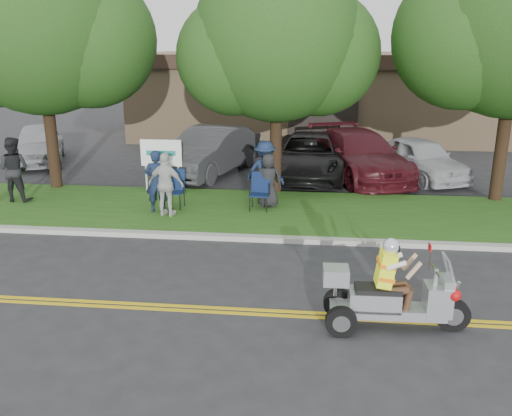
# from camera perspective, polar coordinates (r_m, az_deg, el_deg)

# --- Properties ---
(ground) EXTENTS (120.00, 120.00, 0.00)m
(ground) POSITION_cam_1_polar(r_m,az_deg,el_deg) (10.21, -3.82, -9.38)
(ground) COLOR #28282B
(ground) RESTS_ON ground
(centerline_near) EXTENTS (60.00, 0.10, 0.01)m
(centerline_near) POSITION_cam_1_polar(r_m,az_deg,el_deg) (9.70, -4.42, -10.87)
(centerline_near) COLOR gold
(centerline_near) RESTS_ON ground
(centerline_far) EXTENTS (60.00, 0.10, 0.01)m
(centerline_far) POSITION_cam_1_polar(r_m,az_deg,el_deg) (9.84, -4.25, -10.43)
(centerline_far) COLOR gold
(centerline_far) RESTS_ON ground
(curb) EXTENTS (60.00, 0.25, 0.12)m
(curb) POSITION_cam_1_polar(r_m,az_deg,el_deg) (12.95, -1.52, -3.15)
(curb) COLOR #A8A89E
(curb) RESTS_ON ground
(grass_verge) EXTENTS (60.00, 4.00, 0.10)m
(grass_verge) POSITION_cam_1_polar(r_m,az_deg,el_deg) (14.97, -0.43, -0.33)
(grass_verge) COLOR #224E14
(grass_verge) RESTS_ON ground
(commercial_building) EXTENTS (18.00, 8.20, 4.00)m
(commercial_building) POSITION_cam_1_polar(r_m,az_deg,el_deg) (28.08, 7.01, 11.83)
(commercial_building) COLOR #9E7F5B
(commercial_building) RESTS_ON ground
(tree_left) EXTENTS (6.62, 5.40, 7.78)m
(tree_left) POSITION_cam_1_polar(r_m,az_deg,el_deg) (17.95, -21.60, 16.96)
(tree_left) COLOR #332114
(tree_left) RESTS_ON ground
(tree_mid) EXTENTS (5.88, 4.80, 7.05)m
(tree_mid) POSITION_cam_1_polar(r_m,az_deg,el_deg) (16.26, 2.41, 16.72)
(tree_mid) COLOR #332114
(tree_mid) RESTS_ON ground
(business_sign) EXTENTS (1.25, 0.06, 1.75)m
(business_sign) POSITION_cam_1_polar(r_m,az_deg,el_deg) (16.57, -9.93, 5.42)
(business_sign) COLOR silver
(business_sign) RESTS_ON ground
(trike_scooter) EXTENTS (2.42, 0.81, 1.58)m
(trike_scooter) POSITION_cam_1_polar(r_m,az_deg,el_deg) (9.21, 13.83, -9.14)
(trike_scooter) COLOR black
(trike_scooter) RESTS_ON ground
(lawn_chair_a) EXTENTS (0.57, 0.59, 1.05)m
(lawn_chair_a) POSITION_cam_1_polar(r_m,az_deg,el_deg) (15.24, -8.60, 2.31)
(lawn_chair_a) COLOR black
(lawn_chair_a) RESTS_ON grass_verge
(lawn_chair_b) EXTENTS (0.57, 0.59, 1.01)m
(lawn_chair_b) POSITION_cam_1_polar(r_m,az_deg,el_deg) (14.88, 0.45, 2.04)
(lawn_chair_b) COLOR black
(lawn_chair_b) RESTS_ON grass_verge
(spectator_adult_left) EXTENTS (0.67, 0.49, 1.70)m
(spectator_adult_left) POSITION_cam_1_polar(r_m,az_deg,el_deg) (14.79, -10.43, 2.78)
(spectator_adult_left) COLOR #15203B
(spectator_adult_left) RESTS_ON grass_verge
(spectator_adult_mid) EXTENTS (0.92, 0.72, 1.86)m
(spectator_adult_mid) POSITION_cam_1_polar(r_m,az_deg,el_deg) (17.05, -24.14, 3.74)
(spectator_adult_mid) COLOR black
(spectator_adult_mid) RESTS_ON grass_verge
(spectator_adult_right) EXTENTS (1.05, 0.59, 1.70)m
(spectator_adult_right) POSITION_cam_1_polar(r_m,az_deg,el_deg) (14.42, -9.43, 2.46)
(spectator_adult_right) COLOR beige
(spectator_adult_right) RESTS_ON grass_verge
(spectator_chair_a) EXTENTS (1.31, 1.03, 1.78)m
(spectator_chair_a) POSITION_cam_1_polar(r_m,az_deg,el_deg) (15.47, 0.96, 3.85)
(spectator_chair_a) COLOR #182544
(spectator_chair_a) RESTS_ON grass_verge
(spectator_chair_b) EXTENTS (0.77, 0.54, 1.51)m
(spectator_chair_b) POSITION_cam_1_polar(r_m,az_deg,el_deg) (15.05, 1.30, 2.94)
(spectator_chair_b) COLOR black
(spectator_chair_b) RESTS_ON grass_verge
(parked_car_far_left) EXTENTS (3.35, 4.69, 1.48)m
(parked_car_far_left) POSITION_cam_1_polar(r_m,az_deg,el_deg) (22.81, -21.90, 6.30)
(parked_car_far_left) COLOR #A0A2A7
(parked_car_far_left) RESTS_ON ground
(parked_car_left) EXTENTS (3.20, 5.29, 1.65)m
(parked_car_left) POSITION_cam_1_polar(r_m,az_deg,el_deg) (19.33, -4.85, 5.97)
(parked_car_left) COLOR #343437
(parked_car_left) RESTS_ON ground
(parked_car_mid) EXTENTS (2.79, 5.48, 1.48)m
(parked_car_mid) POSITION_cam_1_polar(r_m,az_deg,el_deg) (19.01, 5.63, 5.50)
(parked_car_mid) COLOR black
(parked_car_mid) RESTS_ON ground
(parked_car_right) EXTENTS (3.95, 5.95, 1.60)m
(parked_car_right) POSITION_cam_1_polar(r_m,az_deg,el_deg) (19.13, 10.79, 5.54)
(parked_car_right) COLOR #471018
(parked_car_right) RESTS_ON ground
(parked_car_far_right) EXTENTS (3.22, 4.47, 1.41)m
(parked_car_far_right) POSITION_cam_1_polar(r_m,az_deg,el_deg) (19.47, 16.88, 5.02)
(parked_car_far_right) COLOR #B6B8BD
(parked_car_far_right) RESTS_ON ground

